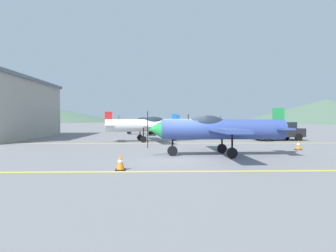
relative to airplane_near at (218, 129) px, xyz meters
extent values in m
plane|color=slate|center=(-1.86, -0.65, -1.40)|extent=(400.00, 400.00, 0.00)
cube|color=yellow|center=(-1.86, -4.38, -1.39)|extent=(80.00, 0.16, 0.01)
cube|color=yellow|center=(-1.86, 7.50, -1.39)|extent=(80.00, 0.16, 0.01)
cylinder|color=#33478C|center=(0.28, 0.01, -0.04)|extent=(6.40, 1.18, 1.03)
cone|color=#1E8C3F|center=(-3.24, -0.07, -0.04)|extent=(0.68, 0.89, 0.88)
cube|color=black|center=(-3.61, -0.08, -0.04)|extent=(0.04, 0.11, 1.88)
ellipsoid|color=#1E2833|center=(-0.57, -0.01, 0.27)|extent=(1.89, 0.89, 0.84)
cube|color=#33478C|center=(-0.10, 0.00, 0.01)|extent=(1.22, 8.28, 0.15)
cube|color=#33478C|center=(3.19, 0.07, 0.01)|extent=(0.71, 2.45, 0.09)
cube|color=#1E8C3F|center=(3.19, 0.07, 0.52)|extent=(0.59, 0.13, 1.13)
cylinder|color=black|center=(-2.35, -0.05, -0.67)|extent=(0.09, 0.09, 0.94)
cylinder|color=black|center=(-2.35, -0.05, -1.14)|extent=(0.53, 0.12, 0.53)
cylinder|color=black|center=(0.44, 1.04, -0.67)|extent=(0.09, 0.09, 0.94)
cylinder|color=black|center=(0.44, 1.04, -1.14)|extent=(0.53, 0.12, 0.53)
cylinder|color=black|center=(0.49, -1.02, -0.67)|extent=(0.09, 0.09, 0.94)
cylinder|color=black|center=(0.49, -1.02, -1.14)|extent=(0.53, 0.12, 0.53)
cylinder|color=silver|center=(-4.34, 9.41, -0.04)|extent=(6.46, 2.30, 1.03)
cone|color=red|center=(-0.90, 10.12, -0.04)|extent=(0.82, 0.99, 0.88)
cube|color=black|center=(-0.53, 10.20, -0.04)|extent=(0.06, 0.12, 1.88)
ellipsoid|color=#1E2833|center=(-3.52, 9.58, 0.27)|extent=(2.01, 1.21, 0.84)
cube|color=silver|center=(-3.98, 9.49, 0.01)|extent=(2.68, 8.29, 0.15)
cube|color=silver|center=(-7.19, 8.82, 0.01)|extent=(1.14, 2.52, 0.09)
cube|color=red|center=(-7.19, 8.82, 0.52)|extent=(0.60, 0.23, 1.13)
cylinder|color=black|center=(-1.77, 9.94, -0.67)|extent=(0.09, 0.09, 0.94)
cylinder|color=black|center=(-1.77, 9.94, -1.14)|extent=(0.54, 0.22, 0.53)
cylinder|color=black|center=(-4.32, 8.36, -0.67)|extent=(0.09, 0.09, 0.94)
cylinder|color=black|center=(-4.32, 8.36, -1.14)|extent=(0.54, 0.22, 0.53)
cylinder|color=black|center=(-4.74, 10.38, -0.67)|extent=(0.09, 0.09, 0.94)
cylinder|color=black|center=(-4.74, 10.38, -1.14)|extent=(0.54, 0.22, 0.53)
cylinder|color=silver|center=(-4.17, 20.16, -0.04)|extent=(6.46, 1.80, 1.03)
cone|color=blue|center=(-7.66, 20.59, -0.04)|extent=(0.76, 0.95, 0.88)
cube|color=black|center=(-8.03, 20.64, -0.04)|extent=(0.05, 0.12, 1.88)
ellipsoid|color=#1E2833|center=(-5.01, 20.26, 0.27)|extent=(1.97, 1.07, 0.84)
cube|color=silver|center=(-4.54, 20.21, 0.01)|extent=(2.03, 8.32, 0.15)
cube|color=silver|center=(-1.28, 19.81, 0.01)|extent=(0.95, 2.50, 0.09)
cube|color=blue|center=(-1.28, 19.81, 0.52)|extent=(0.60, 0.18, 1.13)
cylinder|color=black|center=(-6.78, 20.48, -0.67)|extent=(0.09, 0.09, 0.94)
cylinder|color=black|center=(-6.78, 20.48, -1.14)|extent=(0.54, 0.18, 0.53)
cylinder|color=black|center=(-3.86, 21.16, -0.67)|extent=(0.09, 0.09, 0.94)
cylinder|color=black|center=(-3.86, 21.16, -1.14)|extent=(0.54, 0.18, 0.53)
cylinder|color=black|center=(-4.11, 19.11, -0.67)|extent=(0.09, 0.09, 0.94)
cylinder|color=black|center=(-4.11, 19.11, -1.14)|extent=(0.54, 0.18, 0.53)
cylinder|color=silver|center=(2.48, 28.41, -0.04)|extent=(6.46, 2.29, 1.03)
cone|color=blue|center=(5.93, 29.12, -0.04)|extent=(0.82, 0.99, 0.88)
cube|color=black|center=(6.30, 29.20, -0.04)|extent=(0.06, 0.12, 1.88)
ellipsoid|color=#1E2833|center=(3.31, 28.58, 0.27)|extent=(2.01, 1.20, 0.84)
cube|color=silver|center=(2.85, 28.49, 0.01)|extent=(2.67, 8.29, 0.15)
cube|color=silver|center=(-0.36, 27.83, 0.01)|extent=(1.13, 2.52, 0.09)
cube|color=blue|center=(-0.36, 27.83, 0.52)|extent=(0.60, 0.23, 1.13)
cylinder|color=black|center=(5.06, 28.94, -0.67)|extent=(0.09, 0.09, 0.94)
cylinder|color=black|center=(5.06, 28.94, -1.14)|extent=(0.54, 0.22, 0.53)
cylinder|color=black|center=(2.51, 27.37, -0.67)|extent=(0.09, 0.09, 0.94)
cylinder|color=black|center=(2.51, 27.37, -1.14)|extent=(0.54, 0.22, 0.53)
cylinder|color=black|center=(2.09, 29.39, -0.67)|extent=(0.09, 0.09, 0.94)
cylinder|color=black|center=(2.09, 29.39, -1.14)|extent=(0.54, 0.22, 0.53)
cube|color=black|center=(7.41, 10.32, -0.70)|extent=(4.51, 2.39, 0.75)
cube|color=black|center=(7.56, 10.34, -0.05)|extent=(2.61, 1.91, 0.55)
cylinder|color=black|center=(5.88, 11.01, -1.08)|extent=(0.66, 0.31, 0.64)
cylinder|color=black|center=(6.13, 9.23, -1.08)|extent=(0.66, 0.31, 0.64)
cylinder|color=black|center=(8.69, 11.41, -1.08)|extent=(0.66, 0.31, 0.64)
cylinder|color=black|center=(8.94, 9.63, -1.08)|extent=(0.66, 0.31, 0.64)
cube|color=black|center=(-4.45, -4.05, -1.38)|extent=(0.36, 0.36, 0.04)
cone|color=orange|center=(-4.45, -4.05, -1.08)|extent=(0.29, 0.29, 0.55)
cylinder|color=white|center=(-4.45, -4.05, -1.06)|extent=(0.20, 0.20, 0.08)
cube|color=black|center=(5.53, 2.68, -1.38)|extent=(0.36, 0.36, 0.04)
cone|color=orange|center=(5.53, 2.68, -1.08)|extent=(0.29, 0.29, 0.55)
cylinder|color=white|center=(5.53, 2.68, -1.06)|extent=(0.20, 0.20, 0.08)
cone|color=#4C6651|center=(-65.95, 148.61, 2.87)|extent=(83.68, 83.68, 8.55)
cone|color=#4C6651|center=(72.52, 113.75, 3.97)|extent=(82.98, 82.98, 10.73)
camera|label=1|loc=(-2.98, -14.71, 0.52)|focal=30.72mm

